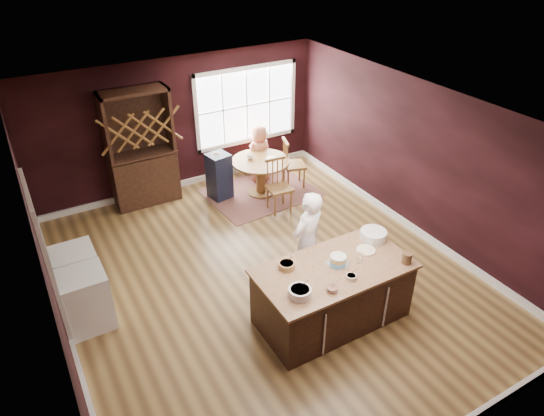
{
  "coord_description": "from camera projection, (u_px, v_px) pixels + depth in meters",
  "views": [
    {
      "loc": [
        -2.92,
        -5.34,
        4.99
      ],
      "look_at": [
        0.28,
        0.24,
        1.05
      ],
      "focal_mm": 32.0,
      "sensor_mm": 36.0,
      "label": 1
    }
  ],
  "objects": [
    {
      "name": "table_cup",
      "position": [
        250.0,
        157.0,
        9.7
      ],
      "size": [
        0.16,
        0.16,
        0.1
      ],
      "primitive_type": "imported",
      "rotation": [
        0.0,
        0.0,
        -0.3
      ],
      "color": "white",
      "rests_on": "dining_table"
    },
    {
      "name": "chair_south",
      "position": [
        279.0,
        186.0,
        9.22
      ],
      "size": [
        0.47,
        0.45,
        1.06
      ],
      "primitive_type": null,
      "rotation": [
        0.0,
        0.0,
        -0.07
      ],
      "color": "brown",
      "rests_on": "ground"
    },
    {
      "name": "baker",
      "position": [
        307.0,
        242.0,
        7.16
      ],
      "size": [
        0.69,
        0.56,
        1.65
      ],
      "primitive_type": "imported",
      "rotation": [
        0.0,
        0.0,
        3.44
      ],
      "color": "white",
      "rests_on": "ground"
    },
    {
      "name": "room_shell",
      "position": [
        264.0,
        203.0,
        7.09
      ],
      "size": [
        7.0,
        7.0,
        7.0
      ],
      "color": "olive",
      "rests_on": "ground"
    },
    {
      "name": "bowl_pink",
      "position": [
        332.0,
        289.0,
        6.07
      ],
      "size": [
        0.16,
        0.16,
        0.06
      ],
      "primitive_type": "cylinder",
      "color": "silver",
      "rests_on": "kitchen_island"
    },
    {
      "name": "high_chair",
      "position": [
        219.0,
        175.0,
        9.67
      ],
      "size": [
        0.47,
        0.47,
        0.99
      ],
      "primitive_type": null,
      "rotation": [
        0.0,
        0.0,
        0.18
      ],
      "color": "#1D2946",
      "rests_on": "ground"
    },
    {
      "name": "washer",
      "position": [
        87.0,
        300.0,
        6.66
      ],
      "size": [
        0.6,
        0.58,
        0.88
      ],
      "primitive_type": "cube",
      "color": "white",
      "rests_on": "ground"
    },
    {
      "name": "toddler",
      "position": [
        219.0,
        159.0,
        9.59
      ],
      "size": [
        0.18,
        0.14,
        0.26
      ],
      "primitive_type": null,
      "color": "#8CA5BF",
      "rests_on": "high_chair"
    },
    {
      "name": "window",
      "position": [
        246.0,
        106.0,
        10.22
      ],
      "size": [
        2.36,
        0.1,
        1.66
      ],
      "primitive_type": null,
      "color": "white",
      "rests_on": "room_shell"
    },
    {
      "name": "white_tub",
      "position": [
        373.0,
        235.0,
        7.03
      ],
      "size": [
        0.38,
        0.38,
        0.13
      ],
      "primitive_type": "cylinder",
      "color": "white",
      "rests_on": "kitchen_island"
    },
    {
      "name": "dining_table",
      "position": [
        261.0,
        170.0,
        9.8
      ],
      "size": [
        1.17,
        1.17,
        0.75
      ],
      "color": "brown",
      "rests_on": "ground"
    },
    {
      "name": "seated_woman",
      "position": [
        259.0,
        153.0,
        10.25
      ],
      "size": [
        0.68,
        0.52,
        1.25
      ],
      "primitive_type": "imported",
      "rotation": [
        0.0,
        0.0,
        3.35
      ],
      "color": "#C97558",
      "rests_on": "ground"
    },
    {
      "name": "dinner_plate",
      "position": [
        366.0,
        250.0,
        6.81
      ],
      "size": [
        0.27,
        0.27,
        0.02
      ],
      "primitive_type": "cylinder",
      "color": "beige",
      "rests_on": "kitchen_island"
    },
    {
      "name": "stoneware_crock",
      "position": [
        407.0,
        258.0,
        6.54
      ],
      "size": [
        0.13,
        0.13,
        0.16
      ],
      "primitive_type": "cylinder",
      "color": "brown",
      "rests_on": "kitchen_island"
    },
    {
      "name": "chair_north",
      "position": [
        255.0,
        154.0,
        10.51
      ],
      "size": [
        0.57,
        0.56,
        1.0
      ],
      "primitive_type": null,
      "rotation": [
        0.0,
        0.0,
        3.68
      ],
      "color": "brown",
      "rests_on": "ground"
    },
    {
      "name": "drinking_glass",
      "position": [
        361.0,
        258.0,
        6.54
      ],
      "size": [
        0.08,
        0.08,
        0.15
      ],
      "primitive_type": "cylinder",
      "color": "silver",
      "rests_on": "kitchen_island"
    },
    {
      "name": "dryer",
      "position": [
        78.0,
        274.0,
        7.14
      ],
      "size": [
        0.59,
        0.57,
        0.86
      ],
      "primitive_type": "cube",
      "color": "silver",
      "rests_on": "ground"
    },
    {
      "name": "hutch",
      "position": [
        141.0,
        149.0,
        9.2
      ],
      "size": [
        1.25,
        0.52,
        2.29
      ],
      "primitive_type": "cube",
      "color": "black",
      "rests_on": "ground"
    },
    {
      "name": "chair_east",
      "position": [
        294.0,
        163.0,
        10.06
      ],
      "size": [
        0.54,
        0.56,
        1.08
      ],
      "primitive_type": null,
      "rotation": [
        0.0,
        0.0,
        1.28
      ],
      "color": "#905A20",
      "rests_on": "ground"
    },
    {
      "name": "rug",
      "position": [
        261.0,
        192.0,
        10.07
      ],
      "size": [
        2.25,
        1.79,
        0.01
      ],
      "primitive_type": "cube",
      "rotation": [
        0.0,
        0.0,
        0.07
      ],
      "color": "brown",
      "rests_on": "ground"
    },
    {
      "name": "bowl_olive",
      "position": [
        351.0,
        277.0,
        6.28
      ],
      "size": [
        0.14,
        0.14,
        0.05
      ],
      "primitive_type": "cylinder",
      "color": "beige",
      "rests_on": "kitchen_island"
    },
    {
      "name": "kitchen_island",
      "position": [
        332.0,
        295.0,
        6.75
      ],
      "size": [
        2.13,
        1.12,
        0.92
      ],
      "color": "black",
      "rests_on": "ground"
    },
    {
      "name": "bowl_blue",
      "position": [
        300.0,
        292.0,
        5.98
      ],
      "size": [
        0.29,
        0.29,
        0.11
      ],
      "primitive_type": "cylinder",
      "color": "white",
      "rests_on": "kitchen_island"
    },
    {
      "name": "doorway",
      "position": [
        47.0,
        261.0,
        6.45
      ],
      "size": [
        0.08,
        1.26,
        2.13
      ],
      "primitive_type": null,
      "color": "white",
      "rests_on": "room_shell"
    },
    {
      "name": "table_plate",
      "position": [
        272.0,
        158.0,
        9.73
      ],
      "size": [
        0.22,
        0.22,
        0.02
      ],
      "primitive_type": "cylinder",
      "color": "beige",
      "rests_on": "dining_table"
    },
    {
      "name": "bowl_yellow",
      "position": [
        287.0,
        265.0,
        6.46
      ],
      "size": [
        0.22,
        0.22,
        0.08
      ],
      "primitive_type": "cylinder",
      "color": "#AB7A4D",
      "rests_on": "kitchen_island"
    },
    {
      "name": "layer_cake",
      "position": [
        338.0,
        260.0,
        6.53
      ],
      "size": [
        0.31,
        0.31,
        0.13
      ],
      "primitive_type": null,
      "color": "silver",
      "rests_on": "kitchen_island"
    }
  ]
}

